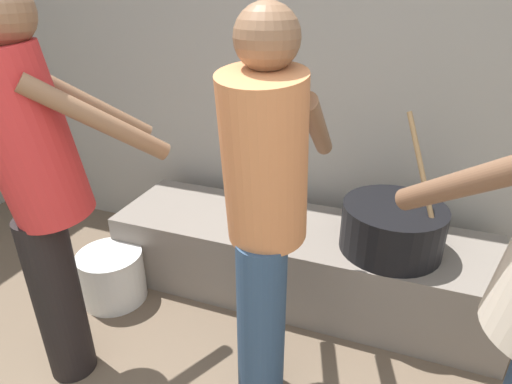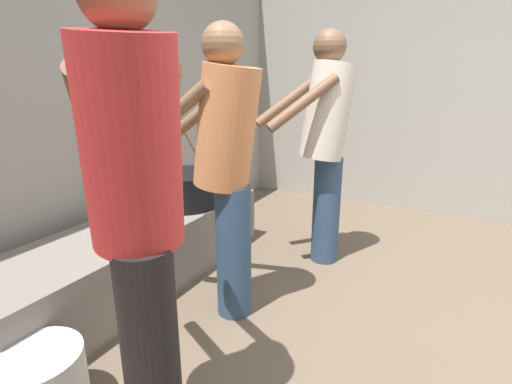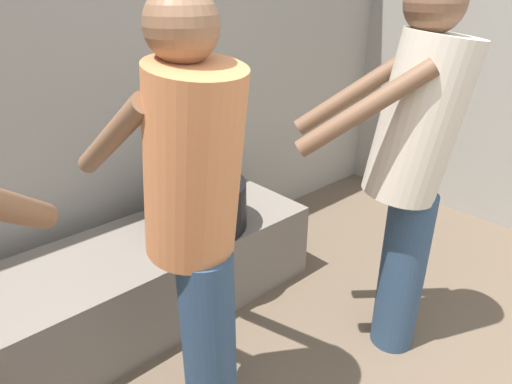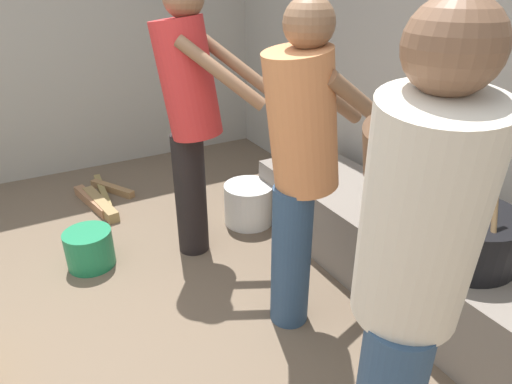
{
  "view_description": "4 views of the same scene",
  "coord_description": "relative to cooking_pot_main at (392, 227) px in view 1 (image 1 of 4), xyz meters",
  "views": [
    {
      "loc": [
        0.54,
        -0.02,
        1.64
      ],
      "look_at": [
        -0.09,
        1.67,
        0.77
      ],
      "focal_mm": 30.05,
      "sensor_mm": 36.0,
      "label": 1
    },
    {
      "loc": [
        -1.6,
        0.2,
        1.33
      ],
      "look_at": [
        0.37,
        1.26,
        0.67
      ],
      "focal_mm": 26.86,
      "sensor_mm": 36.0,
      "label": 2
    },
    {
      "loc": [
        -0.64,
        0.2,
        1.61
      ],
      "look_at": [
        0.41,
        1.35,
        0.87
      ],
      "focal_mm": 31.65,
      "sensor_mm": 36.0,
      "label": 3
    },
    {
      "loc": [
        1.62,
        0.2,
        1.67
      ],
      "look_at": [
        -0.21,
        1.22,
        0.63
      ],
      "focal_mm": 31.14,
      "sensor_mm": 36.0,
      "label": 4
    }
  ],
  "objects": [
    {
      "name": "block_enclosure_rear",
      "position": [
        -0.53,
        0.57,
        0.65
      ],
      "size": [
        5.53,
        0.2,
        2.4
      ],
      "primitive_type": "cube",
      "color": "#9E998E",
      "rests_on": "ground_plane"
    },
    {
      "name": "bucket_white_plastic",
      "position": [
        -1.45,
        -0.38,
        -0.41
      ],
      "size": [
        0.36,
        0.36,
        0.3
      ],
      "primitive_type": "cylinder",
      "color": "silver",
      "rests_on": "ground_plane"
    },
    {
      "name": "hearth_ledge",
      "position": [
        -0.48,
        0.05,
        -0.34
      ],
      "size": [
        2.12,
        0.6,
        0.43
      ],
      "primitive_type": "cube",
      "color": "slate",
      "rests_on": "ground_plane"
    },
    {
      "name": "cook_in_red_shirt",
      "position": [
        -1.29,
        -0.85,
        0.41
      ],
      "size": [
        0.7,
        0.72,
        1.67
      ],
      "color": "black",
      "rests_on": "ground_plane"
    },
    {
      "name": "cook_in_orange_shirt",
      "position": [
        -0.45,
        -0.65,
        0.36
      ],
      "size": [
        0.36,
        0.68,
        1.6
      ],
      "color": "navy",
      "rests_on": "ground_plane"
    },
    {
      "name": "cooking_pot_main",
      "position": [
        0.0,
        0.0,
        0.0
      ],
      "size": [
        0.5,
        0.5,
        0.7
      ],
      "color": "black",
      "rests_on": "hearth_ledge"
    }
  ]
}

